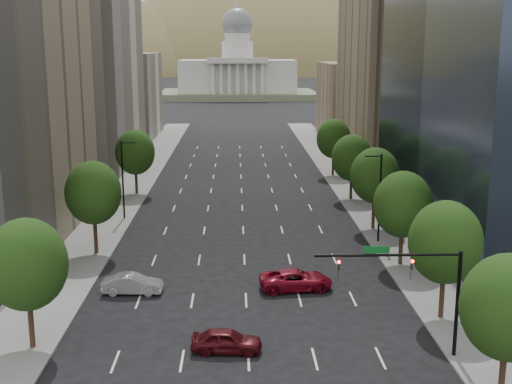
{
  "coord_description": "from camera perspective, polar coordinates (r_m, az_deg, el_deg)",
  "views": [
    {
      "loc": [
        -0.69,
        -8.0,
        19.16
      ],
      "look_at": [
        0.85,
        42.67,
        8.0
      ],
      "focal_mm": 46.15,
      "sensor_mm": 36.0,
      "label": 1
    }
  ],
  "objects": [
    {
      "name": "sidewalk_left",
      "position": [
        72.16,
        -13.54,
        -3.27
      ],
      "size": [
        6.0,
        200.0,
        0.15
      ],
      "primitive_type": "cube",
      "color": "slate",
      "rests_on": "ground"
    },
    {
      "name": "sidewalk_right",
      "position": [
        72.46,
        11.25,
        -3.1
      ],
      "size": [
        6.0,
        200.0,
        0.15
      ],
      "primitive_type": "cube",
      "color": "slate",
      "rests_on": "ground"
    },
    {
      "name": "midrise_cream_left",
      "position": [
        113.64,
        -14.37,
        11.2
      ],
      "size": [
        14.0,
        30.0,
        35.0
      ],
      "primitive_type": "cube",
      "color": "beige",
      "rests_on": "ground"
    },
    {
      "name": "filler_left",
      "position": [
        146.39,
        -11.41,
        8.2
      ],
      "size": [
        14.0,
        26.0,
        18.0
      ],
      "primitive_type": "cube",
      "color": "beige",
      "rests_on": "ground"
    },
    {
      "name": "parking_tan_right",
      "position": [
        111.09,
        11.81,
        10.01
      ],
      "size": [
        14.0,
        30.0,
        30.0
      ],
      "primitive_type": "cube",
      "color": "#8C7759",
      "rests_on": "ground"
    },
    {
      "name": "filler_right",
      "position": [
        143.75,
        8.64,
        7.83
      ],
      "size": [
        14.0,
        26.0,
        16.0
      ],
      "primitive_type": "cube",
      "color": "#8C7759",
      "rests_on": "ground"
    },
    {
      "name": "tree_right_0",
      "position": [
        38.66,
        21.01,
        -9.32
      ],
      "size": [
        5.2,
        5.2,
        8.39
      ],
      "color": "#382316",
      "rests_on": "ground"
    },
    {
      "name": "tree_right_1",
      "position": [
        48.28,
        16.09,
        -4.21
      ],
      "size": [
        5.2,
        5.2,
        8.75
      ],
      "color": "#382316",
      "rests_on": "ground"
    },
    {
      "name": "tree_right_2",
      "position": [
        59.46,
        12.61,
        -1.07
      ],
      "size": [
        5.2,
        5.2,
        8.61
      ],
      "color": "#382316",
      "rests_on": "ground"
    },
    {
      "name": "tree_right_3",
      "position": [
        70.82,
        10.26,
        1.42
      ],
      "size": [
        5.2,
        5.2,
        8.89
      ],
      "color": "#382316",
      "rests_on": "ground"
    },
    {
      "name": "tree_right_4",
      "position": [
        84.42,
        8.31,
        2.95
      ],
      "size": [
        5.2,
        5.2,
        8.46
      ],
      "color": "#382316",
      "rests_on": "ground"
    },
    {
      "name": "tree_right_5",
      "position": [
        100.0,
        6.74,
        4.62
      ],
      "size": [
        5.2,
        5.2,
        8.75
      ],
      "color": "#382316",
      "rests_on": "ground"
    },
    {
      "name": "tree_left_0",
      "position": [
        44.24,
        -19.27,
        -5.96
      ],
      "size": [
        5.2,
        5.2,
        8.75
      ],
      "color": "#382316",
      "rests_on": "ground"
    },
    {
      "name": "tree_left_1",
      "position": [
        62.86,
        -13.93,
        -0.07
      ],
      "size": [
        5.2,
        5.2,
        8.97
      ],
      "color": "#382316",
      "rests_on": "ground"
    },
    {
      "name": "tree_left_2",
      "position": [
        88.06,
        -10.43,
        3.4
      ],
      "size": [
        5.2,
        5.2,
        8.68
      ],
      "color": "#382316",
      "rests_on": "ground"
    },
    {
      "name": "streetlight_rn",
      "position": [
        66.13,
        10.63,
        -0.3
      ],
      "size": [
        1.7,
        0.2,
        9.0
      ],
      "color": "black",
      "rests_on": "ground"
    },
    {
      "name": "streetlight_ln",
      "position": [
        75.47,
        -11.44,
        1.23
      ],
      "size": [
        1.7,
        0.2,
        9.0
      ],
      "color": "black",
      "rests_on": "ground"
    },
    {
      "name": "traffic_signal",
      "position": [
        42.01,
        13.97,
        -7.42
      ],
      "size": [
        9.12,
        0.4,
        7.38
      ],
      "color": "black",
      "rests_on": "ground"
    },
    {
      "name": "capitol",
      "position": [
        257.92,
        -1.61,
        10.06
      ],
      "size": [
        60.0,
        40.0,
        35.2
      ],
      "color": "#596647",
      "rests_on": "ground"
    },
    {
      "name": "foothills",
      "position": [
        611.08,
        1.6,
        7.07
      ],
      "size": [
        720.0,
        413.0,
        263.0
      ],
      "color": "brown",
      "rests_on": "ground"
    },
    {
      "name": "car_maroon",
      "position": [
        43.28,
        -2.57,
        -12.74
      ],
      "size": [
        4.67,
        2.15,
        1.55
      ],
      "primitive_type": "imported",
      "rotation": [
        0.0,
        0.0,
        1.5
      ],
      "color": "#450B10",
      "rests_on": "ground"
    },
    {
      "name": "car_silver",
      "position": [
        53.63,
        -10.65,
        -7.85
      ],
      "size": [
        4.81,
        1.82,
        1.57
      ],
      "primitive_type": "imported",
      "rotation": [
        0.0,
        0.0,
        1.54
      ],
      "color": "#A1A1A6",
      "rests_on": "ground"
    },
    {
      "name": "car_red_far",
      "position": [
        53.65,
        3.48,
        -7.6
      ],
      "size": [
        6.13,
        3.28,
        1.64
      ],
      "primitive_type": "imported",
      "rotation": [
        0.0,
        0.0,
        1.67
      ],
      "color": "maroon",
      "rests_on": "ground"
    }
  ]
}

